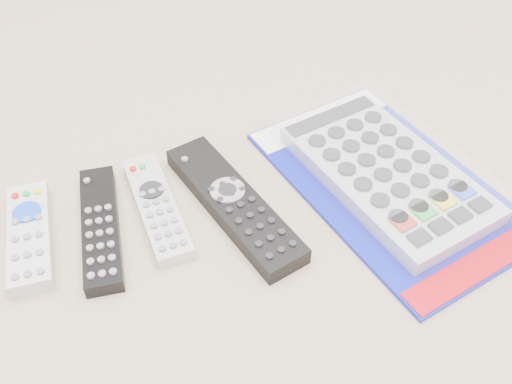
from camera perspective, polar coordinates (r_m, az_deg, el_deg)
name	(u,v)px	position (r m, az deg, el deg)	size (l,w,h in m)	color
remote_small_grey	(30,236)	(0.75, -21.69, -4.10)	(0.07, 0.17, 0.03)	#AFAFB2
remote_slim_black	(101,227)	(0.73, -15.28, -3.41)	(0.07, 0.20, 0.02)	black
remote_silver_dvd	(157,207)	(0.74, -9.86, -1.52)	(0.05, 0.18, 0.02)	#B7B8BC
remote_large_black	(234,204)	(0.73, -2.24, -1.16)	(0.11, 0.26, 0.03)	black
jumbo_remote_packaged	(387,171)	(0.78, 12.99, 2.04)	(0.28, 0.40, 0.05)	#0E179C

